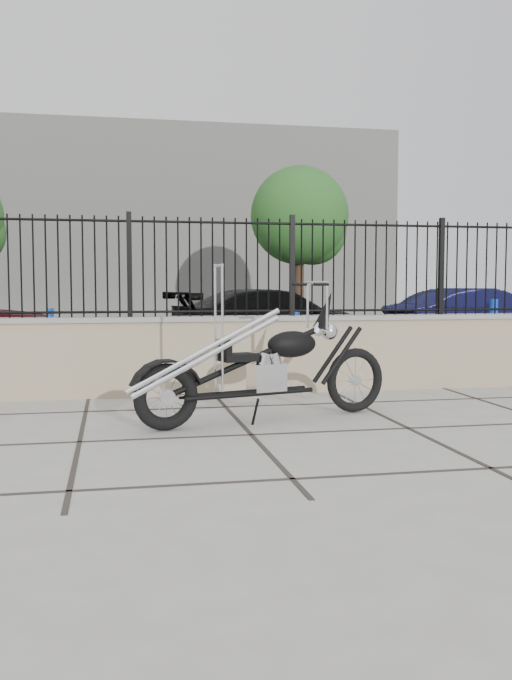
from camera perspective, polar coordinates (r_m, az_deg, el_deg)
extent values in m
plane|color=#99968E|center=(6.50, -0.37, -7.54)|extent=(90.00, 90.00, 0.00)
plane|color=black|center=(18.83, -7.59, 0.27)|extent=(30.00, 30.00, 0.00)
cube|color=gray|center=(8.87, -3.43, -1.20)|extent=(14.00, 0.36, 0.96)
cube|color=black|center=(8.83, -3.46, 5.79)|extent=(14.00, 0.08, 1.20)
cube|color=beige|center=(32.87, -9.26, 8.98)|extent=(22.00, 6.00, 8.00)
imported|color=black|center=(14.60, 1.56, 1.59)|extent=(4.64, 2.82, 1.26)
imported|color=black|center=(15.59, 17.25, 1.60)|extent=(4.01, 1.85, 1.27)
cylinder|color=#0C5DB5|center=(11.42, -15.97, -0.05)|extent=(0.13, 0.13, 0.99)
cylinder|color=#0C47B5|center=(11.57, 3.20, 0.02)|extent=(0.14, 0.14, 0.92)
cylinder|color=blue|center=(13.05, 18.30, 0.68)|extent=(0.17, 0.17, 1.10)
cylinder|color=#382619|center=(22.96, 3.44, 4.66)|extent=(0.29, 0.29, 2.91)
sphere|color=#2C6225|center=(23.08, 3.47, 10.21)|extent=(3.10, 3.10, 3.10)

